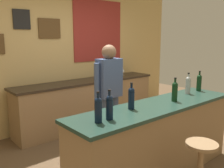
% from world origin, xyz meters
% --- Properties ---
extents(ground_plane, '(10.00, 10.00, 0.00)m').
position_xyz_m(ground_plane, '(0.00, 0.00, 0.00)').
color(ground_plane, brown).
extents(back_wall, '(6.00, 0.09, 2.80)m').
position_xyz_m(back_wall, '(0.01, 2.03, 1.42)').
color(back_wall, tan).
rests_on(back_wall, ground_plane).
extents(bar_counter, '(2.45, 0.60, 0.92)m').
position_xyz_m(bar_counter, '(0.00, -0.40, 0.46)').
color(bar_counter, olive).
rests_on(bar_counter, ground_plane).
extents(side_counter, '(2.98, 0.56, 0.90)m').
position_xyz_m(side_counter, '(0.40, 1.65, 0.45)').
color(side_counter, olive).
rests_on(side_counter, ground_plane).
extents(bartender, '(0.52, 0.21, 1.62)m').
position_xyz_m(bartender, '(-0.05, 0.48, 0.94)').
color(bartender, '#384766').
rests_on(bartender, ground_plane).
extents(bar_stool, '(0.32, 0.32, 0.68)m').
position_xyz_m(bar_stool, '(-0.11, -1.07, 0.46)').
color(bar_stool, olive).
rests_on(bar_stool, ground_plane).
extents(wine_bottle_a, '(0.07, 0.07, 0.31)m').
position_xyz_m(wine_bottle_a, '(-0.95, -0.45, 1.06)').
color(wine_bottle_a, black).
rests_on(wine_bottle_a, bar_counter).
extents(wine_bottle_b, '(0.07, 0.07, 0.31)m').
position_xyz_m(wine_bottle_b, '(-0.81, -0.45, 1.06)').
color(wine_bottle_b, black).
rests_on(wine_bottle_b, bar_counter).
extents(wine_bottle_c, '(0.07, 0.07, 0.31)m').
position_xyz_m(wine_bottle_c, '(-0.39, -0.33, 1.06)').
color(wine_bottle_c, black).
rests_on(wine_bottle_c, bar_counter).
extents(wine_bottle_d, '(0.07, 0.07, 0.31)m').
position_xyz_m(wine_bottle_d, '(0.28, -0.44, 1.06)').
color(wine_bottle_d, black).
rests_on(wine_bottle_d, bar_counter).
extents(wine_bottle_e, '(0.07, 0.07, 0.31)m').
position_xyz_m(wine_bottle_e, '(0.78, -0.31, 1.06)').
color(wine_bottle_e, '#999E99').
rests_on(wine_bottle_e, bar_counter).
extents(wine_bottle_f, '(0.07, 0.07, 0.31)m').
position_xyz_m(wine_bottle_f, '(1.08, -0.30, 1.06)').
color(wine_bottle_f, black).
rests_on(wine_bottle_f, bar_counter).
extents(wine_glass_a, '(0.07, 0.07, 0.16)m').
position_xyz_m(wine_glass_a, '(1.08, 1.73, 1.01)').
color(wine_glass_a, silver).
rests_on(wine_glass_a, side_counter).
extents(wine_glass_b, '(0.07, 0.07, 0.16)m').
position_xyz_m(wine_glass_b, '(1.33, 1.67, 1.01)').
color(wine_glass_b, silver).
rests_on(wine_glass_b, side_counter).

